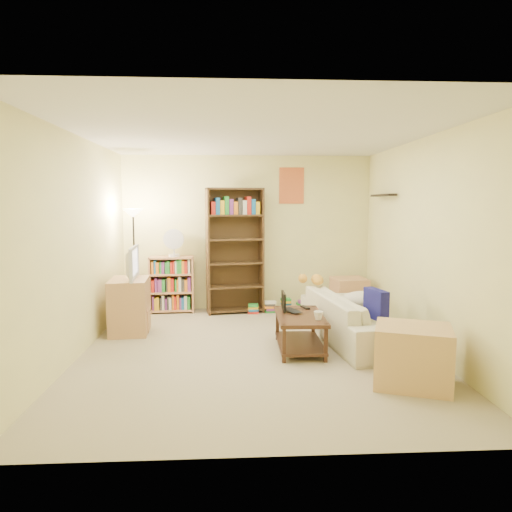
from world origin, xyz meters
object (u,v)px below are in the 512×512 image
coffee_table (300,327)px  short_bookshelf (172,284)px  side_table (349,296)px  laptop (295,311)px  sofa (353,318)px  floor_lamp (134,232)px  tv_stand (130,306)px  tabby_cat (315,279)px  television (128,263)px  end_cabinet (413,356)px  desk_fan (174,242)px  mug (318,316)px  tall_bookshelf (235,248)px

coffee_table → short_bookshelf: short_bookshelf is taller
side_table → laptop: bearing=-124.4°
sofa → floor_lamp: size_ratio=1.27×
laptop → tv_stand: tv_stand is taller
sofa → tabby_cat: size_ratio=4.50×
television → sofa: bearing=-105.1°
coffee_table → television: television is taller
floor_lamp → end_cabinet: size_ratio=2.40×
desk_fan → end_cabinet: (2.62, -3.08, -0.84)m
floor_lamp → mug: bearing=-37.1°
short_bookshelf → desk_fan: bearing=-44.7°
mug → tall_bookshelf: 2.44m
tv_stand → tall_bookshelf: bearing=31.7°
sofa → short_bookshelf: size_ratio=2.33×
tall_bookshelf → television: bearing=-153.3°
tv_stand → desk_fan: (0.47, 1.09, 0.77)m
coffee_table → desk_fan: size_ratio=2.23×
tabby_cat → coffee_table: size_ratio=0.48×
laptop → tv_stand: size_ratio=0.51×
coffee_table → laptop: laptop is taller
tall_bookshelf → side_table: (1.79, -0.21, -0.76)m
television → end_cabinet: bearing=-127.4°
laptop → mug: mug is taller
floor_lamp → end_cabinet: bearing=-40.2°
mug → television: (-2.34, 1.14, 0.47)m
laptop → end_cabinet: size_ratio=0.54×
mug → laptop: bearing=116.6°
laptop → tabby_cat: bearing=-45.4°
coffee_table → desk_fan: 2.74m
mug → desk_fan: 2.99m
television → end_cabinet: television is taller
television → tall_bookshelf: 1.78m
mug → end_cabinet: 1.14m
coffee_table → mug: mug is taller
tabby_cat → television: 2.57m
end_cabinet → desk_fan: bearing=130.4°
laptop → end_cabinet: (0.95, -1.25, -0.16)m
mug → floor_lamp: floor_lamp is taller
television → desk_fan: (0.47, 1.09, 0.18)m
tv_stand → tall_bookshelf: 1.90m
tv_stand → desk_fan: bearing=62.0°
tall_bookshelf → short_bookshelf: tall_bookshelf is taller
tv_stand → desk_fan: 1.41m
television → floor_lamp: size_ratio=0.46×
mug → television: bearing=154.0°
tv_stand → side_table: 3.33m
desk_fan → television: bearing=-113.3°
coffee_table → short_bookshelf: 2.68m
sofa → television: television is taller
television → end_cabinet: (3.09, -1.99, -0.66)m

